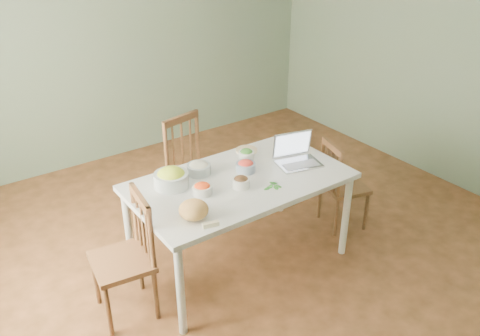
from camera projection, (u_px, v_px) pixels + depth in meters
floor at (253, 248)px, 4.48m from camera, size 5.00×5.00×0.00m
wall_back at (123, 42)px, 5.65m from camera, size 5.00×0.00×2.70m
wall_right at (449, 56)px, 5.12m from camera, size 0.00×5.00×2.70m
dining_table at (240, 222)px, 4.13m from camera, size 1.73×0.97×0.81m
chair_far at (197, 172)px, 4.66m from camera, size 0.54×0.52×1.03m
chair_left at (121, 259)px, 3.56m from camera, size 0.46×0.48×0.97m
chair_right at (345, 184)px, 4.63m from camera, size 0.46×0.47×0.87m
bread_boule at (194, 210)px, 3.42m from camera, size 0.26×0.26×0.14m
butter_stick at (211, 224)px, 3.35m from camera, size 0.12×0.06×0.03m
bowl_squash at (171, 178)px, 3.80m from camera, size 0.35×0.35×0.15m
bowl_carrot at (202, 189)px, 3.72m from camera, size 0.15×0.15×0.08m
bowl_onion at (199, 168)px, 4.00m from camera, size 0.20×0.20×0.10m
bowl_mushroom at (241, 182)px, 3.81m from camera, size 0.17×0.17×0.09m
bowl_redpep at (246, 166)px, 4.03m from camera, size 0.21×0.21×0.09m
bowl_broccoli at (246, 154)px, 4.24m from camera, size 0.15×0.15×0.08m
flatbread at (247, 150)px, 4.38m from camera, size 0.24×0.24×0.02m
basil_bunch at (271, 186)px, 3.82m from camera, size 0.17×0.17×0.02m
laptop at (300, 151)px, 4.10m from camera, size 0.41×0.35×0.25m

